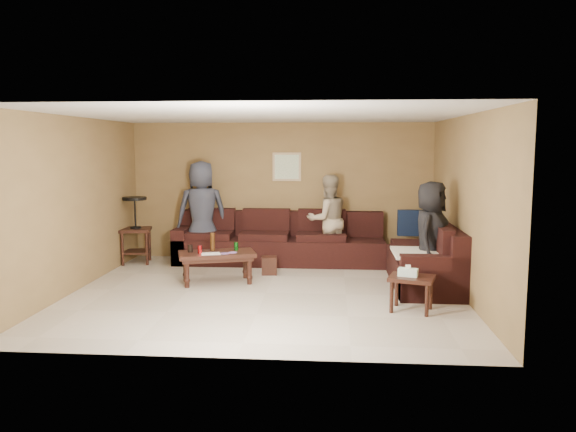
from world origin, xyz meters
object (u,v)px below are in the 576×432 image
object	(u,v)px
waste_bin	(269,265)
person_left	(202,212)
side_table_right	(411,281)
end_table_left	(136,229)
person_right	(431,236)
sectional_sofa	(325,251)
person_middle	(328,220)
coffee_table	(217,257)

from	to	relation	value
waste_bin	person_left	size ratio (longest dim) A/B	0.16
side_table_right	end_table_left	bearing A→B (deg)	149.94
end_table_left	person_right	bearing A→B (deg)	-17.10
sectional_sofa	person_middle	xyz separation A→B (m)	(0.05, 0.52, 0.46)
side_table_right	person_left	world-z (taller)	person_left
end_table_left	sectional_sofa	bearing A→B (deg)	-5.66
sectional_sofa	coffee_table	xyz separation A→B (m)	(-1.63, -0.99, 0.08)
side_table_right	waste_bin	world-z (taller)	side_table_right
person_left	person_right	distance (m)	4.09
waste_bin	person_right	size ratio (longest dim) A/B	0.18
coffee_table	side_table_right	xyz separation A→B (m)	(2.75, -1.27, -0.01)
side_table_right	waste_bin	distance (m)	2.79
coffee_table	end_table_left	xyz separation A→B (m)	(-1.73, 1.32, 0.22)
sectional_sofa	coffee_table	size ratio (longest dim) A/B	3.70
waste_bin	coffee_table	bearing A→B (deg)	-139.17
person_middle	person_right	distance (m)	2.25
coffee_table	waste_bin	bearing A→B (deg)	40.83
person_middle	person_right	world-z (taller)	person_right
sectional_sofa	person_left	world-z (taller)	person_left
side_table_right	person_middle	size ratio (longest dim) A/B	0.41
end_table_left	waste_bin	distance (m)	2.60
sectional_sofa	person_right	world-z (taller)	person_right
sectional_sofa	side_table_right	world-z (taller)	sectional_sofa
person_middle	waste_bin	bearing A→B (deg)	21.07
sectional_sofa	person_right	distance (m)	1.99
person_left	person_right	xyz separation A→B (m)	(3.73, -1.67, -0.12)
sectional_sofa	person_left	bearing A→B (deg)	167.25
coffee_table	sectional_sofa	bearing A→B (deg)	31.17
side_table_right	person_left	distance (m)	4.34
end_table_left	side_table_right	distance (m)	5.18
end_table_left	person_middle	world-z (taller)	person_middle
person_right	waste_bin	bearing A→B (deg)	95.88
end_table_left	person_middle	xyz separation A→B (m)	(3.41, 0.18, 0.17)
end_table_left	person_middle	distance (m)	3.42
sectional_sofa	end_table_left	size ratio (longest dim) A/B	3.93
coffee_table	waste_bin	world-z (taller)	coffee_table
end_table_left	waste_bin	xyz separation A→B (m)	(2.46, -0.68, -0.47)
end_table_left	person_right	distance (m)	5.12
waste_bin	person_middle	xyz separation A→B (m)	(0.94, 0.87, 0.64)
end_table_left	person_middle	size ratio (longest dim) A/B	0.75
sectional_sofa	coffee_table	distance (m)	1.91
coffee_table	person_middle	size ratio (longest dim) A/B	0.79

